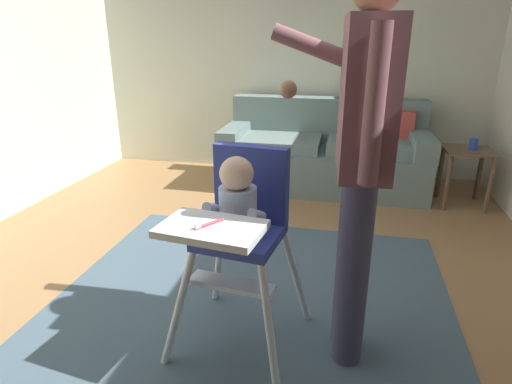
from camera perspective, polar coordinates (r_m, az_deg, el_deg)
name	(u,v)px	position (r m, az deg, el deg)	size (l,w,h in m)	color
ground	(221,296)	(2.68, -4.76, -13.84)	(5.78, 6.76, 0.10)	#A07449
wall_far	(288,56)	(4.78, 4.32, 17.79)	(4.98, 0.06, 2.50)	silver
area_rug	(248,309)	(2.47, -1.08, -15.50)	(2.27, 2.28, 0.01)	#475D6C
couch	(325,154)	(4.35, 9.24, 5.08)	(2.00, 0.86, 0.86)	slate
high_chair	(240,216)	(1.93, -2.16, -3.20)	(0.68, 0.78, 0.98)	white
adult_standing	(360,159)	(1.81, 13.91, 4.38)	(0.53, 0.50, 1.71)	#3F3E5C
toy_ball	(219,229)	(3.17, -4.97, -5.06)	(0.20, 0.20, 0.20)	#284CB7
side_table	(466,165)	(4.20, 26.50, 3.32)	(0.40, 0.40, 0.52)	brown
sippy_cup	(474,144)	(4.16, 27.30, 5.78)	(0.07, 0.07, 0.10)	#284CB7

